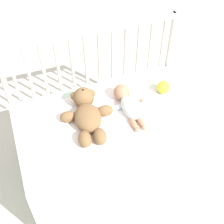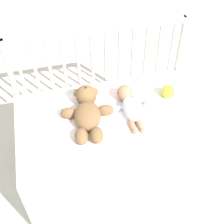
% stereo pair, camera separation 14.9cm
% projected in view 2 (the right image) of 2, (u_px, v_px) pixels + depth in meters
% --- Properties ---
extents(ground_plane, '(12.00, 12.00, 0.00)m').
position_uv_depth(ground_plane, '(112.00, 168.00, 2.32)').
color(ground_plane, silver).
extents(crib_mattress, '(1.18, 0.71, 0.54)m').
position_uv_depth(crib_mattress, '(112.00, 146.00, 2.12)').
color(crib_mattress, silver).
rests_on(crib_mattress, ground_plane).
extents(crib_rail, '(1.18, 0.04, 0.96)m').
position_uv_depth(crib_rail, '(99.00, 65.00, 2.08)').
color(crib_rail, beige).
rests_on(crib_rail, ground_plane).
extents(blanket, '(0.77, 0.52, 0.01)m').
position_uv_depth(blanket, '(107.00, 118.00, 1.93)').
color(blanket, white).
rests_on(blanket, crib_mattress).
extents(teddy_bear, '(0.34, 0.44, 0.14)m').
position_uv_depth(teddy_bear, '(87.00, 111.00, 1.90)').
color(teddy_bear, olive).
rests_on(teddy_bear, crib_mattress).
extents(baby, '(0.26, 0.37, 0.11)m').
position_uv_depth(baby, '(129.00, 104.00, 1.95)').
color(baby, white).
rests_on(baby, crib_mattress).
extents(toy_ball, '(0.09, 0.09, 0.09)m').
position_uv_depth(toy_ball, '(168.00, 91.00, 2.03)').
color(toy_ball, yellow).
rests_on(toy_ball, crib_mattress).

